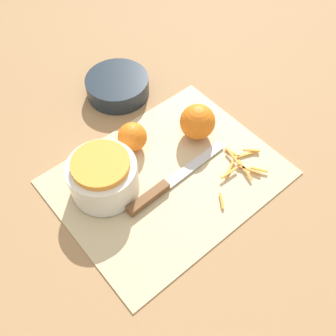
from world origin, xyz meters
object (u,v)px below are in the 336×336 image
bowl_dark (118,86)px  orange_right (132,137)px  knife (160,189)px  orange_left (198,122)px  bowl_speckled (103,176)px

bowl_dark → orange_right: size_ratio=2.39×
knife → orange_left: bearing=20.3°
knife → orange_left: (0.17, 0.07, 0.03)m
bowl_speckled → knife: bearing=-43.5°
orange_right → bowl_speckled: bearing=-155.1°
bowl_speckled → bowl_dark: (0.19, 0.22, -0.03)m
bowl_dark → orange_left: orange_left is taller
orange_left → bowl_dark: bearing=103.7°
bowl_speckled → knife: bowl_speckled is taller
bowl_speckled → orange_left: 0.25m
bowl_dark → orange_right: bearing=-115.3°
knife → orange_left: orange_left is taller
bowl_speckled → bowl_dark: size_ratio=0.90×
orange_left → orange_right: bearing=154.6°
bowl_speckled → orange_right: 0.13m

